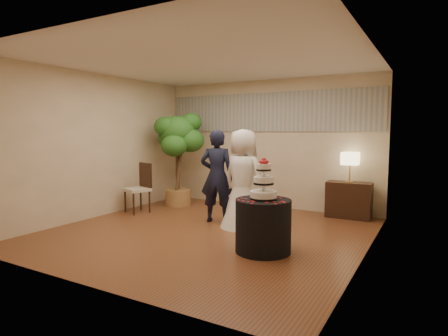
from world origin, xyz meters
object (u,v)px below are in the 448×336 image
Objects in this scene: side_chair at (137,188)px; ficus_tree at (178,159)px; cake_table at (263,226)px; table_lamp at (350,167)px; wedding_cake at (264,179)px; console at (349,200)px; groom at (217,176)px; bride at (243,178)px.

ficus_tree is at bearing 92.94° from side_chair.
table_lamp is (0.62, 2.72, 0.62)m from cake_table.
ficus_tree is (-3.01, 2.07, 0.04)m from wedding_cake.
wedding_cake is 0.69× the size of console.
groom reaches higher than table_lamp.
wedding_cake reaches higher than side_chair.
side_chair is at bearing 162.32° from wedding_cake.
groom is at bearing -143.48° from table_lamp.
bride is 2.21m from table_lamp.
table_lamp is 4.28m from side_chair.
table_lamp is (0.00, 0.00, 0.64)m from console.
groom is 0.80× the size of ficus_tree.
ficus_tree is (-3.62, -0.65, 0.08)m from table_lamp.
bride reaches higher than table_lamp.
ficus_tree reaches higher than side_chair.
wedding_cake is at bearing -102.76° from table_lamp.
cake_table is at bearing 140.91° from bride.
wedding_cake is 2.79m from table_lamp.
bride is 2.26m from console.
bride is 2.05× the size of console.
ficus_tree reaches higher than bride.
bride is 0.81× the size of ficus_tree.
cake_table is 3.46m from side_chair.
cake_table is at bearing -34.53° from ficus_tree.
groom is at bearing 140.74° from cake_table.
ficus_tree is at bearing -170.20° from console.
wedding_cake is (0.00, -0.00, 0.66)m from cake_table.
wedding_cake is at bearing 122.81° from groom.
side_chair is at bearing 162.32° from cake_table.
side_chair is (-3.30, 1.05, -0.52)m from wedding_cake.
cake_table is at bearing 90.00° from wedding_cake.
groom reaches higher than wedding_cake.
groom is 1.88m from side_chair.
wedding_cake is 3.50m from side_chair.
table_lamp is at bearing 0.00° from console.
bride reaches higher than side_chair.
table_lamp reaches higher than cake_table.
console is at bearing 77.24° from wedding_cake.
bride is at bearing 128.39° from wedding_cake.
console is (0.62, 2.72, -0.02)m from cake_table.
console is 4.26m from side_chair.
wedding_cake reaches higher than table_lamp.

